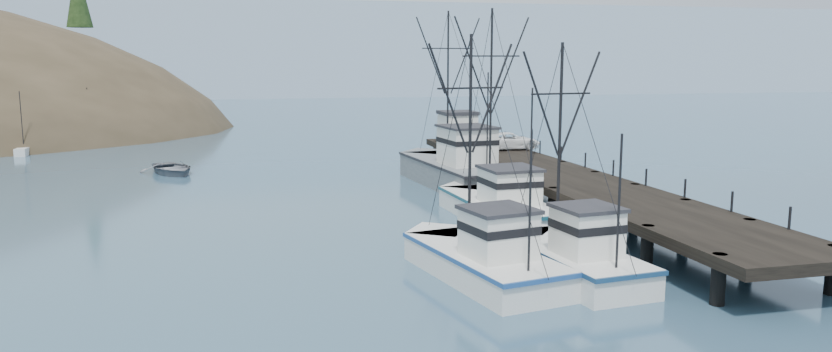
{
  "coord_description": "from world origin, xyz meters",
  "views": [
    {
      "loc": [
        -6.25,
        -27.53,
        9.26
      ],
      "look_at": [
        4.04,
        13.93,
        2.5
      ],
      "focal_mm": 32.0,
      "sensor_mm": 36.0,
      "label": 1
    }
  ],
  "objects": [
    {
      "name": "ground",
      "position": [
        0.0,
        0.0,
        0.0
      ],
      "size": [
        400.0,
        400.0,
        0.0
      ],
      "primitive_type": "plane",
      "color": "#2E4D67",
      "rests_on": "ground"
    },
    {
      "name": "pier",
      "position": [
        14.0,
        16.0,
        1.69
      ],
      "size": [
        6.0,
        44.0,
        2.0
      ],
      "color": "black",
      "rests_on": "ground"
    },
    {
      "name": "distant_ridge",
      "position": [
        10.0,
        170.0,
        0.0
      ],
      "size": [
        360.0,
        40.0,
        26.0
      ],
      "primitive_type": "cube",
      "color": "#9EB2C6",
      "rests_on": "ground"
    },
    {
      "name": "distant_ridge_far",
      "position": [
        -40.0,
        185.0,
        0.0
      ],
      "size": [
        180.0,
        25.0,
        18.0
      ],
      "primitive_type": "cube",
      "color": "silver",
      "rests_on": "ground"
    },
    {
      "name": "trawler_near",
      "position": [
        7.61,
        1.09,
        0.82
      ],
      "size": [
        4.19,
        10.06,
        10.31
      ],
      "color": "silver",
      "rests_on": "ground"
    },
    {
      "name": "trawler_mid",
      "position": [
        3.82,
        1.69,
        0.82
      ],
      "size": [
        5.22,
        10.74,
        10.65
      ],
      "color": "silver",
      "rests_on": "ground"
    },
    {
      "name": "trawler_far",
      "position": [
        8.58,
        12.57,
        0.82
      ],
      "size": [
        4.56,
        12.4,
        12.51
      ],
      "color": "silver",
      "rests_on": "ground"
    },
    {
      "name": "work_vessel",
      "position": [
        9.62,
        24.38,
        1.23
      ],
      "size": [
        5.92,
        15.76,
        13.12
      ],
      "color": "slate",
      "rests_on": "ground"
    },
    {
      "name": "pier_shed",
      "position": [
        12.75,
        34.0,
        3.42
      ],
      "size": [
        3.0,
        3.2,
        2.8
      ],
      "color": "silver",
      "rests_on": "pier"
    },
    {
      "name": "pickup_truck",
      "position": [
        15.5,
        28.57,
        2.69
      ],
      "size": [
        4.99,
        2.31,
        1.39
      ],
      "primitive_type": "imported",
      "rotation": [
        0.0,
        0.0,
        1.57
      ],
      "color": "white",
      "rests_on": "pier"
    },
    {
      "name": "motorboat",
      "position": [
        -11.2,
        35.27,
        0.0
      ],
      "size": [
        6.04,
        6.97,
        1.21
      ],
      "primitive_type": "imported",
      "rotation": [
        0.0,
        0.0,
        0.38
      ],
      "color": "slate",
      "rests_on": "ground"
    }
  ]
}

